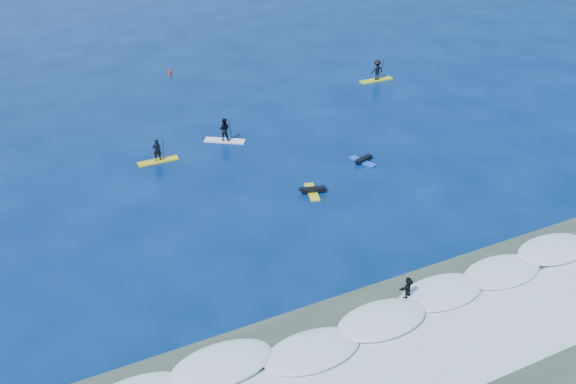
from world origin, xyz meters
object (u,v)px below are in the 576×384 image
sup_paddler_right (377,71)px  wave_surfer (408,289)px  prone_paddler_near (312,190)px  marker_buoy (170,72)px  prone_paddler_far (363,160)px  sup_paddler_left (157,154)px  sup_paddler_center (224,132)px

sup_paddler_right → wave_surfer: size_ratio=1.81×
prone_paddler_near → wave_surfer: size_ratio=1.31×
sup_paddler_right → marker_buoy: (-16.90, 9.97, -0.60)m
prone_paddler_far → wave_surfer: size_ratio=1.22×
marker_buoy → sup_paddler_left: bearing=-110.0°
prone_paddler_near → marker_buoy: (-1.62, 25.72, 0.13)m
sup_paddler_left → sup_paddler_right: sup_paddler_right is taller
sup_paddler_right → sup_paddler_left: bearing=-162.1°
prone_paddler_near → wave_surfer: 11.77m
sup_paddler_center → sup_paddler_left: bearing=-135.0°
marker_buoy → prone_paddler_near: bearing=-86.4°
prone_paddler_near → prone_paddler_far: prone_paddler_near is taller
prone_paddler_near → prone_paddler_far: 5.74m
prone_paddler_far → wave_surfer: bearing=139.2°
sup_paddler_left → marker_buoy: bearing=71.0°
sup_paddler_left → prone_paddler_far: sup_paddler_left is taller
sup_paddler_left → sup_paddler_center: sup_paddler_center is taller
sup_paddler_left → sup_paddler_center: size_ratio=0.98×
sup_paddler_center → prone_paddler_far: sup_paddler_center is taller
sup_paddler_left → wave_surfer: sup_paddler_left is taller
sup_paddler_right → marker_buoy: 19.63m
sup_paddler_center → sup_paddler_right: bearing=53.1°
sup_paddler_left → sup_paddler_right: size_ratio=0.89×
sup_paddler_left → sup_paddler_right: 24.11m
prone_paddler_near → prone_paddler_far: bearing=-51.2°
prone_paddler_far → sup_paddler_right: bearing=-53.4°
marker_buoy → prone_paddler_far: bearing=-73.6°
sup_paddler_right → prone_paddler_far: sup_paddler_right is taller
sup_paddler_center → prone_paddler_near: (2.28, -9.81, -0.64)m
sup_paddler_right → prone_paddler_near: bearing=-133.1°
sup_paddler_center → prone_paddler_far: 10.74m
sup_paddler_left → marker_buoy: 18.03m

